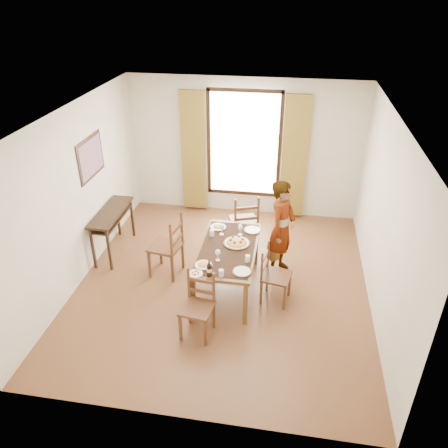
% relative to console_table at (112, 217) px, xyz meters
% --- Properties ---
extents(ground, '(5.00, 5.00, 0.00)m').
position_rel_console_table_xyz_m(ground, '(2.03, -0.60, -0.68)').
color(ground, '#4C2917').
rests_on(ground, ground).
extents(room_shell, '(4.60, 5.10, 2.74)m').
position_rel_console_table_xyz_m(room_shell, '(2.03, -0.47, 0.86)').
color(room_shell, silver).
rests_on(room_shell, ground).
extents(console_table, '(0.38, 1.20, 0.80)m').
position_rel_console_table_xyz_m(console_table, '(0.00, 0.00, 0.00)').
color(console_table, black).
rests_on(console_table, ground).
extents(dining_table, '(0.85, 1.62, 0.76)m').
position_rel_console_table_xyz_m(dining_table, '(2.12, -0.73, -0.00)').
color(dining_table, brown).
rests_on(dining_table, ground).
extents(chair_west, '(0.54, 0.54, 1.06)m').
position_rel_console_table_xyz_m(chair_west, '(1.11, -0.48, -0.19)').
color(chair_west, '#56341C').
rests_on(chair_west, ground).
extents(chair_north, '(0.59, 0.59, 1.05)m').
position_rel_console_table_xyz_m(chair_north, '(2.22, 0.53, -0.20)').
color(chair_north, '#56341C').
rests_on(chair_north, ground).
extents(chair_south, '(0.46, 0.46, 0.93)m').
position_rel_console_table_xyz_m(chair_south, '(1.88, -1.75, -0.25)').
color(chair_south, '#56341C').
rests_on(chair_south, ground).
extents(chair_east, '(0.47, 0.47, 0.91)m').
position_rel_console_table_xyz_m(chair_east, '(2.84, -0.89, -0.26)').
color(chair_east, '#56341C').
rests_on(chair_east, ground).
extents(man, '(0.86, 0.80, 1.62)m').
position_rel_console_table_xyz_m(man, '(2.89, -0.13, 0.12)').
color(man, gray).
rests_on(man, ground).
extents(plate_sw, '(0.27, 0.27, 0.05)m').
position_rel_console_table_xyz_m(plate_sw, '(1.86, -1.25, 0.10)').
color(plate_sw, silver).
rests_on(plate_sw, dining_table).
extents(plate_se, '(0.27, 0.27, 0.05)m').
position_rel_console_table_xyz_m(plate_se, '(2.41, -1.32, 0.10)').
color(plate_se, silver).
rests_on(plate_se, dining_table).
extents(plate_nw, '(0.27, 0.27, 0.05)m').
position_rel_console_table_xyz_m(plate_nw, '(1.88, -0.18, 0.10)').
color(plate_nw, silver).
rests_on(plate_nw, dining_table).
extents(plate_ne, '(0.27, 0.27, 0.05)m').
position_rel_console_table_xyz_m(plate_ne, '(2.43, -0.18, 0.10)').
color(plate_ne, silver).
rests_on(plate_ne, dining_table).
extents(pasta_platter, '(0.40, 0.40, 0.10)m').
position_rel_console_table_xyz_m(pasta_platter, '(2.24, -0.61, 0.12)').
color(pasta_platter, '#B73E17').
rests_on(pasta_platter, dining_table).
extents(caprese_plate, '(0.20, 0.20, 0.04)m').
position_rel_console_table_xyz_m(caprese_plate, '(1.80, -1.46, 0.09)').
color(caprese_plate, silver).
rests_on(caprese_plate, dining_table).
extents(wine_glass_a, '(0.08, 0.08, 0.18)m').
position_rel_console_table_xyz_m(wine_glass_a, '(2.04, -1.09, 0.16)').
color(wine_glass_a, white).
rests_on(wine_glass_a, dining_table).
extents(wine_glass_b, '(0.08, 0.08, 0.18)m').
position_rel_console_table_xyz_m(wine_glass_b, '(2.26, -0.34, 0.16)').
color(wine_glass_b, white).
rests_on(wine_glass_b, dining_table).
extents(wine_glass_c, '(0.08, 0.08, 0.18)m').
position_rel_console_table_xyz_m(wine_glass_c, '(1.97, -0.38, 0.16)').
color(wine_glass_c, white).
rests_on(wine_glass_c, dining_table).
extents(tumbler_a, '(0.07, 0.07, 0.10)m').
position_rel_console_table_xyz_m(tumbler_a, '(2.45, -1.05, 0.12)').
color(tumbler_a, silver).
rests_on(tumbler_a, dining_table).
extents(tumbler_b, '(0.07, 0.07, 0.10)m').
position_rel_console_table_xyz_m(tumbler_b, '(1.83, -0.44, 0.12)').
color(tumbler_b, silver).
rests_on(tumbler_b, dining_table).
extents(tumbler_c, '(0.07, 0.07, 0.10)m').
position_rel_console_table_xyz_m(tumbler_c, '(2.15, -1.45, 0.12)').
color(tumbler_c, silver).
rests_on(tumbler_c, dining_table).
extents(wine_bottle, '(0.07, 0.07, 0.25)m').
position_rel_console_table_xyz_m(wine_bottle, '(1.99, -1.47, 0.20)').
color(wine_bottle, black).
rests_on(wine_bottle, dining_table).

